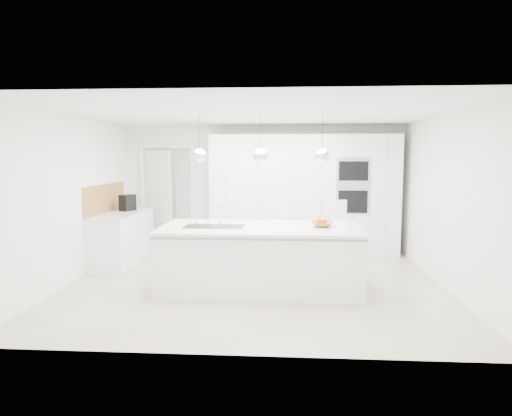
# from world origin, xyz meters

# --- Properties ---
(floor) EXTENTS (5.50, 5.50, 0.00)m
(floor) POSITION_xyz_m (0.00, 0.00, 0.00)
(floor) COLOR #B8AB94
(floor) RESTS_ON ground
(wall_back) EXTENTS (5.50, 0.00, 5.50)m
(wall_back) POSITION_xyz_m (0.00, 2.50, 1.25)
(wall_back) COLOR white
(wall_back) RESTS_ON ground
(wall_left) EXTENTS (0.00, 5.00, 5.00)m
(wall_left) POSITION_xyz_m (-2.75, 0.00, 1.25)
(wall_left) COLOR white
(wall_left) RESTS_ON ground
(ceiling) EXTENTS (5.50, 5.50, 0.00)m
(ceiling) POSITION_xyz_m (0.00, 0.00, 2.50)
(ceiling) COLOR white
(ceiling) RESTS_ON wall_back
(tall_cabinets) EXTENTS (3.60, 0.60, 2.30)m
(tall_cabinets) POSITION_xyz_m (0.80, 2.20, 1.15)
(tall_cabinets) COLOR white
(tall_cabinets) RESTS_ON floor
(oven_stack) EXTENTS (0.62, 0.04, 1.05)m
(oven_stack) POSITION_xyz_m (1.70, 1.89, 1.35)
(oven_stack) COLOR #A5A5A8
(oven_stack) RESTS_ON tall_cabinets
(doorway_frame) EXTENTS (1.11, 0.08, 2.13)m
(doorway_frame) POSITION_xyz_m (-1.95, 2.47, 1.02)
(doorway_frame) COLOR white
(doorway_frame) RESTS_ON floor
(hallway_door) EXTENTS (0.76, 0.38, 2.00)m
(hallway_door) POSITION_xyz_m (-2.20, 2.42, 1.00)
(hallway_door) COLOR white
(hallway_door) RESTS_ON floor
(radiator) EXTENTS (0.32, 0.04, 1.40)m
(radiator) POSITION_xyz_m (-1.63, 2.46, 0.85)
(radiator) COLOR white
(radiator) RESTS_ON floor
(left_base_cabinets) EXTENTS (0.60, 1.80, 0.86)m
(left_base_cabinets) POSITION_xyz_m (-2.45, 1.20, 0.43)
(left_base_cabinets) COLOR white
(left_base_cabinets) RESTS_ON floor
(left_worktop) EXTENTS (0.62, 1.82, 0.04)m
(left_worktop) POSITION_xyz_m (-2.45, 1.20, 0.88)
(left_worktop) COLOR white
(left_worktop) RESTS_ON left_base_cabinets
(oak_backsplash) EXTENTS (0.02, 1.80, 0.50)m
(oak_backsplash) POSITION_xyz_m (-2.74, 1.20, 1.15)
(oak_backsplash) COLOR #B07935
(oak_backsplash) RESTS_ON wall_left
(island_base) EXTENTS (2.80, 1.20, 0.86)m
(island_base) POSITION_xyz_m (0.10, -0.30, 0.43)
(island_base) COLOR white
(island_base) RESTS_ON floor
(island_worktop) EXTENTS (2.84, 1.40, 0.04)m
(island_worktop) POSITION_xyz_m (0.10, -0.25, 0.88)
(island_worktop) COLOR white
(island_worktop) RESTS_ON island_base
(island_sink) EXTENTS (0.84, 0.44, 0.18)m
(island_sink) POSITION_xyz_m (-0.55, -0.30, 0.82)
(island_sink) COLOR #3F3F42
(island_sink) RESTS_ON island_worktop
(island_tap) EXTENTS (0.02, 0.02, 0.30)m
(island_tap) POSITION_xyz_m (-0.50, -0.10, 1.05)
(island_tap) COLOR white
(island_tap) RESTS_ON island_worktop
(pendant_left) EXTENTS (0.20, 0.20, 0.20)m
(pendant_left) POSITION_xyz_m (-0.75, -0.30, 1.90)
(pendant_left) COLOR white
(pendant_left) RESTS_ON ceiling
(pendant_mid) EXTENTS (0.20, 0.20, 0.20)m
(pendant_mid) POSITION_xyz_m (0.10, -0.30, 1.90)
(pendant_mid) COLOR white
(pendant_mid) RESTS_ON ceiling
(pendant_right) EXTENTS (0.20, 0.20, 0.20)m
(pendant_right) POSITION_xyz_m (0.95, -0.30, 1.90)
(pendant_right) COLOR white
(pendant_right) RESTS_ON ceiling
(fruit_bowl) EXTENTS (0.34, 0.34, 0.08)m
(fruit_bowl) POSITION_xyz_m (0.97, -0.23, 0.94)
(fruit_bowl) COLOR #B07935
(fruit_bowl) RESTS_ON island_worktop
(espresso_machine) EXTENTS (0.27, 0.32, 0.30)m
(espresso_machine) POSITION_xyz_m (-2.43, 1.46, 1.05)
(espresso_machine) COLOR black
(espresso_machine) RESTS_ON left_worktop
(bar_stool_left) EXTENTS (0.34, 0.47, 1.02)m
(bar_stool_left) POSITION_xyz_m (0.52, 0.53, 0.51)
(bar_stool_left) COLOR white
(bar_stool_left) RESTS_ON floor
(bar_stool_right) EXTENTS (0.50, 0.61, 1.18)m
(bar_stool_right) POSITION_xyz_m (1.26, 0.63, 0.59)
(bar_stool_right) COLOR white
(bar_stool_right) RESTS_ON floor
(apple_a) EXTENTS (0.08, 0.08, 0.08)m
(apple_a) POSITION_xyz_m (0.97, -0.27, 0.97)
(apple_a) COLOR red
(apple_a) RESTS_ON fruit_bowl
(apple_b) EXTENTS (0.09, 0.09, 0.09)m
(apple_b) POSITION_xyz_m (0.99, -0.24, 0.97)
(apple_b) COLOR red
(apple_b) RESTS_ON fruit_bowl
(apple_c) EXTENTS (0.08, 0.08, 0.08)m
(apple_c) POSITION_xyz_m (0.94, -0.19, 0.97)
(apple_c) COLOR red
(apple_c) RESTS_ON fruit_bowl
(banana_bunch) EXTENTS (0.24, 0.17, 0.21)m
(banana_bunch) POSITION_xyz_m (0.98, -0.25, 1.02)
(banana_bunch) COLOR gold
(banana_bunch) RESTS_ON fruit_bowl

